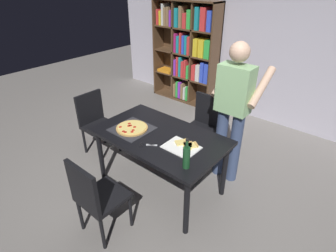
# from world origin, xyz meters

# --- Properties ---
(ground_plane) EXTENTS (12.00, 12.00, 0.00)m
(ground_plane) POSITION_xyz_m (0.00, 0.00, 0.00)
(ground_plane) COLOR gray
(back_wall) EXTENTS (6.40, 0.10, 2.80)m
(back_wall) POSITION_xyz_m (0.00, 2.60, 1.40)
(back_wall) COLOR #BCB7C6
(back_wall) RESTS_ON ground_plane
(dining_table) EXTENTS (1.51, 0.90, 0.75)m
(dining_table) POSITION_xyz_m (0.00, 0.00, 0.67)
(dining_table) COLOR black
(dining_table) RESTS_ON ground_plane
(chair_near_camera) EXTENTS (0.42, 0.42, 0.90)m
(chair_near_camera) POSITION_xyz_m (-0.00, -0.93, 0.51)
(chair_near_camera) COLOR black
(chair_near_camera) RESTS_ON ground_plane
(chair_far_side) EXTENTS (0.42, 0.42, 0.90)m
(chair_far_side) POSITION_xyz_m (0.00, 0.93, 0.51)
(chair_far_side) COLOR black
(chair_far_side) RESTS_ON ground_plane
(chair_left_end) EXTENTS (0.42, 0.42, 0.90)m
(chair_left_end) POSITION_xyz_m (-1.24, 0.00, 0.51)
(chair_left_end) COLOR black
(chair_left_end) RESTS_ON ground_plane
(bookshelf) EXTENTS (1.40, 0.35, 1.95)m
(bookshelf) POSITION_xyz_m (-1.37, 2.37, 1.02)
(bookshelf) COLOR #513823
(bookshelf) RESTS_ON ground_plane
(person_serving_pizza) EXTENTS (0.55, 0.54, 1.75)m
(person_serving_pizza) POSITION_xyz_m (0.52, 0.71, 1.00)
(person_serving_pizza) COLOR #38476B
(person_serving_pizza) RESTS_ON ground_plane
(pepperoni_pizza_on_tray) EXTENTS (0.43, 0.43, 0.04)m
(pepperoni_pizza_on_tray) POSITION_xyz_m (-0.33, -0.12, 0.77)
(pepperoni_pizza_on_tray) COLOR #2D2D33
(pepperoni_pizza_on_tray) RESTS_ON dining_table
(pizza_slices_on_towel) EXTENTS (0.36, 0.30, 0.03)m
(pizza_slices_on_towel) POSITION_xyz_m (0.36, -0.01, 0.76)
(pizza_slices_on_towel) COLOR white
(pizza_slices_on_towel) RESTS_ON dining_table
(wine_bottle) EXTENTS (0.07, 0.07, 0.32)m
(wine_bottle) POSITION_xyz_m (0.58, -0.28, 0.87)
(wine_bottle) COLOR #194723
(wine_bottle) RESTS_ON dining_table
(kitchen_scissors) EXTENTS (0.19, 0.15, 0.01)m
(kitchen_scissors) POSITION_xyz_m (0.02, -0.26, 0.76)
(kitchen_scissors) COLOR silver
(kitchen_scissors) RESTS_ON dining_table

